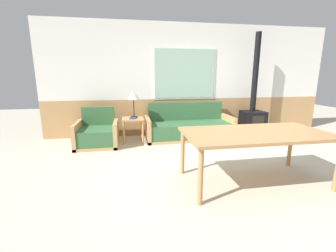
{
  "coord_description": "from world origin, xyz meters",
  "views": [
    {
      "loc": [
        -1.57,
        -2.92,
        1.47
      ],
      "look_at": [
        -0.85,
        1.24,
        0.52
      ],
      "focal_mm": 24.0,
      "sensor_mm": 36.0,
      "label": 1
    }
  ],
  "objects_px": {
    "couch": "(189,128)",
    "wood_stove": "(253,111)",
    "table_lamp": "(133,96)",
    "side_table": "(133,123)",
    "dining_table": "(256,136)",
    "armchair": "(97,135)"
  },
  "relations": [
    {
      "from": "dining_table",
      "to": "side_table",
      "type": "bearing_deg",
      "value": 124.96
    },
    {
      "from": "couch",
      "to": "wood_stove",
      "type": "relative_size",
      "value": 0.82
    },
    {
      "from": "side_table",
      "to": "couch",
      "type": "bearing_deg",
      "value": 2.24
    },
    {
      "from": "side_table",
      "to": "dining_table",
      "type": "bearing_deg",
      "value": -55.04
    },
    {
      "from": "couch",
      "to": "dining_table",
      "type": "relative_size",
      "value": 1.04
    },
    {
      "from": "table_lamp",
      "to": "wood_stove",
      "type": "distance_m",
      "value": 2.97
    },
    {
      "from": "wood_stove",
      "to": "couch",
      "type": "bearing_deg",
      "value": -178.66
    },
    {
      "from": "armchair",
      "to": "table_lamp",
      "type": "relative_size",
      "value": 1.47
    },
    {
      "from": "armchair",
      "to": "side_table",
      "type": "xyz_separation_m",
      "value": [
        0.76,
        0.16,
        0.2
      ]
    },
    {
      "from": "table_lamp",
      "to": "side_table",
      "type": "bearing_deg",
      "value": -112.32
    },
    {
      "from": "side_table",
      "to": "wood_stove",
      "type": "distance_m",
      "value": 2.98
    },
    {
      "from": "armchair",
      "to": "couch",
      "type": "bearing_deg",
      "value": -11.4
    },
    {
      "from": "armchair",
      "to": "wood_stove",
      "type": "height_order",
      "value": "wood_stove"
    },
    {
      "from": "armchair",
      "to": "wood_stove",
      "type": "xyz_separation_m",
      "value": [
        3.74,
        0.25,
        0.36
      ]
    },
    {
      "from": "couch",
      "to": "table_lamp",
      "type": "relative_size",
      "value": 3.42
    },
    {
      "from": "couch",
      "to": "side_table",
      "type": "bearing_deg",
      "value": -177.76
    },
    {
      "from": "table_lamp",
      "to": "dining_table",
      "type": "xyz_separation_m",
      "value": [
        1.58,
        -2.39,
        -0.36
      ]
    },
    {
      "from": "couch",
      "to": "wood_stove",
      "type": "distance_m",
      "value": 1.7
    },
    {
      "from": "couch",
      "to": "wood_stove",
      "type": "bearing_deg",
      "value": 1.34
    },
    {
      "from": "table_lamp",
      "to": "wood_stove",
      "type": "bearing_deg",
      "value": 0.16
    },
    {
      "from": "table_lamp",
      "to": "wood_stove",
      "type": "relative_size",
      "value": 0.24
    },
    {
      "from": "armchair",
      "to": "dining_table",
      "type": "distance_m",
      "value": 3.23
    }
  ]
}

